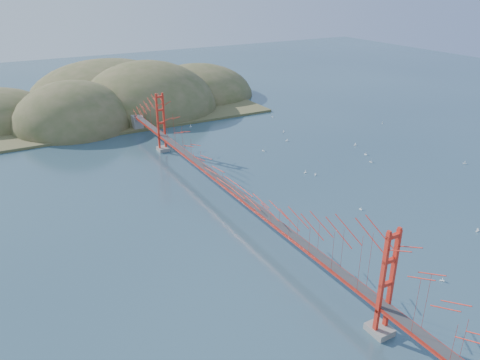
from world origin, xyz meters
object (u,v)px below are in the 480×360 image
sailboat_2 (477,231)px  sailboat_1 (371,162)px  sailboat_0 (361,209)px  bridge (233,167)px

sailboat_2 → sailboat_1: size_ratio=0.87×
sailboat_0 → sailboat_1: bearing=42.2°
sailboat_0 → sailboat_2: bearing=-53.5°
sailboat_2 → sailboat_0: sailboat_2 is taller
sailboat_2 → sailboat_0: 15.96m
bridge → sailboat_2: 35.04m
sailboat_2 → sailboat_1: bearing=77.9°
bridge → sailboat_1: size_ratio=129.41×
sailboat_0 → sailboat_1: (15.20, 13.80, 0.02)m
bridge → sailboat_2: size_ratio=149.06×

